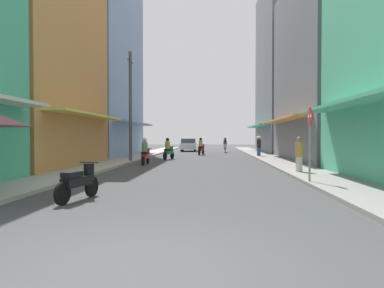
{
  "coord_description": "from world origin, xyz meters",
  "views": [
    {
      "loc": [
        0.97,
        -4.15,
        1.63
      ],
      "look_at": [
        -0.19,
        14.5,
        1.25
      ],
      "focal_mm": 32.28,
      "sensor_mm": 36.0,
      "label": 1
    }
  ],
  "objects_px": {
    "motorbike_maroon": "(201,147)",
    "parked_car": "(189,145)",
    "motorbike_green": "(168,150)",
    "pedestrian_crossing": "(259,145)",
    "motorbike_red": "(145,153)",
    "pedestrian_midway": "(299,155)",
    "utility_pole": "(130,106)",
    "motorbike_silver": "(225,146)",
    "street_sign_no_entry": "(310,135)",
    "motorbike_black": "(79,181)"
  },
  "relations": [
    {
      "from": "motorbike_silver",
      "to": "motorbike_maroon",
      "type": "xyz_separation_m",
      "value": [
        -2.34,
        -4.97,
        0.0
      ]
    },
    {
      "from": "parked_car",
      "to": "pedestrian_crossing",
      "type": "relative_size",
      "value": 2.36
    },
    {
      "from": "motorbike_black",
      "to": "street_sign_no_entry",
      "type": "height_order",
      "value": "street_sign_no_entry"
    },
    {
      "from": "motorbike_silver",
      "to": "parked_car",
      "type": "distance_m",
      "value": 5.18
    },
    {
      "from": "motorbike_silver",
      "to": "utility_pole",
      "type": "xyz_separation_m",
      "value": [
        -6.55,
        -14.54,
        2.92
      ]
    },
    {
      "from": "motorbike_green",
      "to": "motorbike_maroon",
      "type": "relative_size",
      "value": 0.99
    },
    {
      "from": "motorbike_silver",
      "to": "street_sign_no_entry",
      "type": "distance_m",
      "value": 24.52
    },
    {
      "from": "street_sign_no_entry",
      "to": "motorbike_black",
      "type": "bearing_deg",
      "value": -153.58
    },
    {
      "from": "motorbike_black",
      "to": "motorbike_maroon",
      "type": "bearing_deg",
      "value": 84.16
    },
    {
      "from": "motorbike_red",
      "to": "street_sign_no_entry",
      "type": "distance_m",
      "value": 10.91
    },
    {
      "from": "motorbike_black",
      "to": "pedestrian_midway",
      "type": "xyz_separation_m",
      "value": [
        7.19,
        6.69,
        0.32
      ]
    },
    {
      "from": "parked_car",
      "to": "pedestrian_midway",
      "type": "relative_size",
      "value": 2.52
    },
    {
      "from": "motorbike_green",
      "to": "motorbike_black",
      "type": "bearing_deg",
      "value": -90.62
    },
    {
      "from": "motorbike_silver",
      "to": "utility_pole",
      "type": "relative_size",
      "value": 0.26
    },
    {
      "from": "motorbike_green",
      "to": "motorbike_maroon",
      "type": "xyz_separation_m",
      "value": [
        2.16,
        6.46,
        0.0
      ]
    },
    {
      "from": "street_sign_no_entry",
      "to": "motorbike_green",
      "type": "bearing_deg",
      "value": 116.78
    },
    {
      "from": "pedestrian_crossing",
      "to": "pedestrian_midway",
      "type": "xyz_separation_m",
      "value": [
        0.09,
        -12.69,
        -0.16
      ]
    },
    {
      "from": "motorbike_green",
      "to": "motorbike_silver",
      "type": "xyz_separation_m",
      "value": [
        4.5,
        11.43,
        0.0
      ]
    },
    {
      "from": "motorbike_maroon",
      "to": "street_sign_no_entry",
      "type": "bearing_deg",
      "value": -77.26
    },
    {
      "from": "motorbike_green",
      "to": "utility_pole",
      "type": "xyz_separation_m",
      "value": [
        -2.05,
        -3.11,
        2.92
      ]
    },
    {
      "from": "motorbike_silver",
      "to": "motorbike_red",
      "type": "relative_size",
      "value": 1.0
    },
    {
      "from": "motorbike_silver",
      "to": "pedestrian_midway",
      "type": "height_order",
      "value": "pedestrian_midway"
    },
    {
      "from": "motorbike_black",
      "to": "pedestrian_crossing",
      "type": "height_order",
      "value": "pedestrian_crossing"
    },
    {
      "from": "motorbike_black",
      "to": "pedestrian_midway",
      "type": "relative_size",
      "value": 1.08
    },
    {
      "from": "street_sign_no_entry",
      "to": "utility_pole",
      "type": "bearing_deg",
      "value": 131.06
    },
    {
      "from": "motorbike_silver",
      "to": "parked_car",
      "type": "height_order",
      "value": "motorbike_silver"
    },
    {
      "from": "motorbike_silver",
      "to": "pedestrian_crossing",
      "type": "xyz_separation_m",
      "value": [
        2.42,
        -8.37,
        0.28
      ]
    },
    {
      "from": "pedestrian_crossing",
      "to": "utility_pole",
      "type": "height_order",
      "value": "utility_pole"
    },
    {
      "from": "motorbike_maroon",
      "to": "parked_car",
      "type": "bearing_deg",
      "value": 102.01
    },
    {
      "from": "motorbike_silver",
      "to": "motorbike_red",
      "type": "xyz_separation_m",
      "value": [
        -5.23,
        -16.35,
        0.0
      ]
    },
    {
      "from": "motorbike_green",
      "to": "street_sign_no_entry",
      "type": "distance_m",
      "value": 14.58
    },
    {
      "from": "motorbike_green",
      "to": "motorbike_silver",
      "type": "bearing_deg",
      "value": 68.51
    },
    {
      "from": "parked_car",
      "to": "utility_pole",
      "type": "xyz_separation_m",
      "value": [
        -2.47,
        -17.73,
        2.88
      ]
    },
    {
      "from": "motorbike_green",
      "to": "motorbike_red",
      "type": "bearing_deg",
      "value": -98.4
    },
    {
      "from": "motorbike_green",
      "to": "parked_car",
      "type": "xyz_separation_m",
      "value": [
        0.42,
        14.62,
        0.04
      ]
    },
    {
      "from": "motorbike_green",
      "to": "motorbike_maroon",
      "type": "height_order",
      "value": "same"
    },
    {
      "from": "utility_pole",
      "to": "motorbike_red",
      "type": "bearing_deg",
      "value": -53.83
    },
    {
      "from": "motorbike_black",
      "to": "street_sign_no_entry",
      "type": "distance_m",
      "value": 7.61
    },
    {
      "from": "pedestrian_midway",
      "to": "utility_pole",
      "type": "relative_size",
      "value": 0.23
    },
    {
      "from": "pedestrian_midway",
      "to": "motorbike_red",
      "type": "bearing_deg",
      "value": 148.63
    },
    {
      "from": "motorbike_silver",
      "to": "motorbike_black",
      "type": "relative_size",
      "value": 1.02
    },
    {
      "from": "motorbike_red",
      "to": "utility_pole",
      "type": "bearing_deg",
      "value": 126.17
    },
    {
      "from": "motorbike_green",
      "to": "pedestrian_crossing",
      "type": "xyz_separation_m",
      "value": [
        6.92,
        3.06,
        0.28
      ]
    },
    {
      "from": "motorbike_black",
      "to": "parked_car",
      "type": "xyz_separation_m",
      "value": [
        0.6,
        30.95,
        0.24
      ]
    },
    {
      "from": "motorbike_green",
      "to": "utility_pole",
      "type": "bearing_deg",
      "value": -123.39
    },
    {
      "from": "motorbike_black",
      "to": "motorbike_red",
      "type": "bearing_deg",
      "value": 92.76
    },
    {
      "from": "motorbike_red",
      "to": "motorbike_maroon",
      "type": "relative_size",
      "value": 1.02
    },
    {
      "from": "motorbike_green",
      "to": "pedestrian_midway",
      "type": "height_order",
      "value": "pedestrian_midway"
    },
    {
      "from": "motorbike_silver",
      "to": "motorbike_black",
      "type": "bearing_deg",
      "value": -99.56
    },
    {
      "from": "motorbike_red",
      "to": "pedestrian_midway",
      "type": "height_order",
      "value": "pedestrian_midway"
    }
  ]
}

